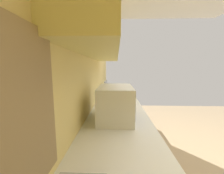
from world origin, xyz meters
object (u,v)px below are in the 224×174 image
microwave (116,103)px  bowl (122,95)px  oven_range (117,105)px  kettle (121,89)px

microwave → bowl: microwave is taller
oven_range → microwave: size_ratio=2.23×
kettle → bowl: bearing=180.0°
kettle → microwave: bearing=175.8°
bowl → kettle: (0.43, 0.00, 0.04)m
oven_range → bowl: oven_range is taller
microwave → oven_range: bearing=-0.5°
kettle → oven_range: bearing=9.7°
microwave → kettle: 1.54m
microwave → bowl: 1.12m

